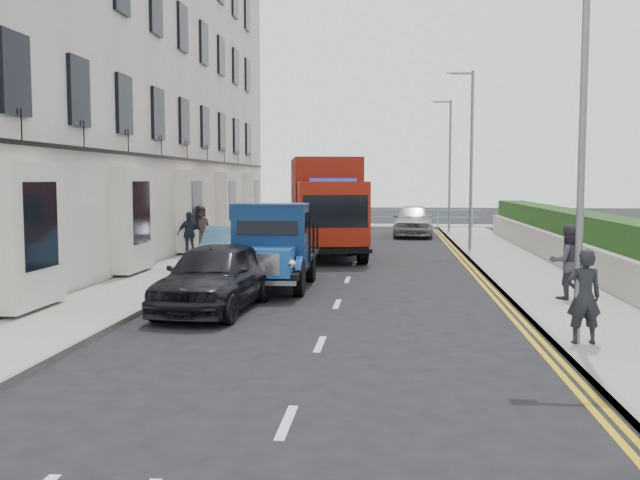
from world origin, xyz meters
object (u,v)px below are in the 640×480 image
(lamp_far, at_px, (448,158))
(bedford_lorry, at_px, (272,251))
(red_lorry, at_px, (326,204))
(lamp_mid, at_px, (468,150))
(parked_car_front, at_px, (215,276))
(pedestrian_east_near, at_px, (584,297))
(lamp_near, at_px, (575,109))

(lamp_far, height_order, bedford_lorry, lamp_far)
(red_lorry, bearing_deg, lamp_mid, 6.07)
(parked_car_front, bearing_deg, lamp_mid, 67.24)
(pedestrian_east_near, bearing_deg, parked_car_front, -28.29)
(red_lorry, distance_m, pedestrian_east_near, 15.56)
(lamp_far, distance_m, red_lorry, 12.88)
(bedford_lorry, relative_size, red_lorry, 0.65)
(lamp_near, distance_m, lamp_mid, 16.00)
(bedford_lorry, bearing_deg, lamp_mid, 59.31)
(lamp_mid, relative_size, pedestrian_east_near, 4.42)
(lamp_near, relative_size, bedford_lorry, 1.49)
(lamp_near, xyz_separation_m, lamp_mid, (0.00, 16.00, 0.00))
(lamp_mid, relative_size, parked_car_front, 1.59)
(bedford_lorry, distance_m, pedestrian_east_near, 8.52)
(lamp_far, distance_m, pedestrian_east_near, 26.20)
(bedford_lorry, bearing_deg, lamp_near, -44.40)
(bedford_lorry, distance_m, parked_car_front, 2.94)
(lamp_far, xyz_separation_m, bedford_lorry, (-5.99, -20.18, -2.98))
(lamp_mid, relative_size, lamp_far, 1.00)
(bedford_lorry, bearing_deg, lamp_far, 73.25)
(lamp_near, xyz_separation_m, bedford_lorry, (-5.99, 5.82, -2.98))
(lamp_mid, xyz_separation_m, pedestrian_east_near, (0.22, -16.01, -3.09))
(lamp_near, distance_m, bedford_lorry, 8.87)
(lamp_near, xyz_separation_m, lamp_far, (0.00, 26.00, 0.00))
(lamp_far, xyz_separation_m, red_lorry, (-5.37, -11.52, -2.05))
(lamp_mid, bearing_deg, pedestrian_east_near, -89.20)
(bedford_lorry, height_order, red_lorry, red_lorry)
(lamp_near, relative_size, parked_car_front, 1.59)
(lamp_mid, bearing_deg, red_lorry, -164.15)
(parked_car_front, bearing_deg, lamp_near, -19.10)
(bedford_lorry, bearing_deg, parked_car_front, -105.81)
(lamp_far, bearing_deg, parked_car_front, -106.42)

